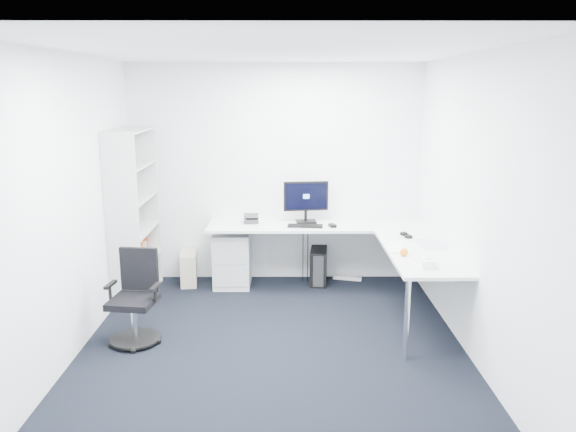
{
  "coord_description": "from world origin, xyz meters",
  "views": [
    {
      "loc": [
        0.11,
        -4.84,
        2.4
      ],
      "look_at": [
        0.15,
        1.05,
        1.05
      ],
      "focal_mm": 35.0,
      "sensor_mm": 36.0,
      "label": 1
    }
  ],
  "objects_px": {
    "l_desk": "(322,264)",
    "bookshelf": "(133,215)",
    "laptop": "(431,233)",
    "monitor": "(306,202)",
    "task_chair": "(133,299)"
  },
  "relations": [
    {
      "from": "bookshelf",
      "to": "task_chair",
      "type": "relative_size",
      "value": 2.19
    },
    {
      "from": "l_desk",
      "to": "bookshelf",
      "type": "xyz_separation_m",
      "value": [
        -2.17,
        0.05,
        0.58
      ]
    },
    {
      "from": "l_desk",
      "to": "bookshelf",
      "type": "distance_m",
      "value": 2.25
    },
    {
      "from": "l_desk",
      "to": "laptop",
      "type": "height_order",
      "value": "laptop"
    },
    {
      "from": "l_desk",
      "to": "bookshelf",
      "type": "relative_size",
      "value": 1.39
    },
    {
      "from": "monitor",
      "to": "laptop",
      "type": "relative_size",
      "value": 1.44
    },
    {
      "from": "monitor",
      "to": "laptop",
      "type": "bearing_deg",
      "value": -46.06
    },
    {
      "from": "task_chair",
      "to": "monitor",
      "type": "height_order",
      "value": "monitor"
    },
    {
      "from": "bookshelf",
      "to": "l_desk",
      "type": "bearing_deg",
      "value": -1.32
    },
    {
      "from": "l_desk",
      "to": "task_chair",
      "type": "relative_size",
      "value": 3.04
    },
    {
      "from": "l_desk",
      "to": "bookshelf",
      "type": "bearing_deg",
      "value": 178.68
    },
    {
      "from": "monitor",
      "to": "laptop",
      "type": "distance_m",
      "value": 1.63
    },
    {
      "from": "l_desk",
      "to": "laptop",
      "type": "bearing_deg",
      "value": -29.11
    },
    {
      "from": "monitor",
      "to": "l_desk",
      "type": "bearing_deg",
      "value": -74.18
    },
    {
      "from": "laptop",
      "to": "task_chair",
      "type": "bearing_deg",
      "value": -176.46
    }
  ]
}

